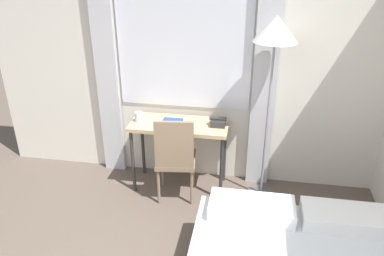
# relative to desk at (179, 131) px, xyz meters

# --- Properties ---
(wall_back_with_window) EXTENTS (4.74, 0.13, 2.70)m
(wall_back_with_window) POSITION_rel_desk_xyz_m (0.19, 0.30, 0.67)
(wall_back_with_window) COLOR silver
(wall_back_with_window) RESTS_ON ground_plane
(desk) EXTENTS (1.02, 0.45, 0.77)m
(desk) POSITION_rel_desk_xyz_m (0.00, 0.00, 0.00)
(desk) COLOR tan
(desk) RESTS_ON ground_plane
(desk_chair) EXTENTS (0.45, 0.45, 0.94)m
(desk_chair) POSITION_rel_desk_xyz_m (0.01, -0.25, -0.16)
(desk_chair) COLOR #8C7259
(desk_chair) RESTS_ON ground_plane
(standing_lamp) EXTENTS (0.40, 0.40, 1.88)m
(standing_lamp) POSITION_rel_desk_xyz_m (0.89, -0.03, 0.96)
(standing_lamp) COLOR #4C4C51
(standing_lamp) RESTS_ON ground_plane
(telephone) EXTENTS (0.17, 0.15, 0.09)m
(telephone) POSITION_rel_desk_xyz_m (0.40, 0.02, 0.12)
(telephone) COLOR #2D2D2D
(telephone) RESTS_ON desk
(book) EXTENTS (0.21, 0.15, 0.02)m
(book) POSITION_rel_desk_xyz_m (-0.07, 0.01, 0.10)
(book) COLOR navy
(book) RESTS_ON desk
(mug) EXTENTS (0.08, 0.08, 0.10)m
(mug) POSITION_rel_desk_xyz_m (-0.43, -0.03, 0.14)
(mug) COLOR white
(mug) RESTS_ON desk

